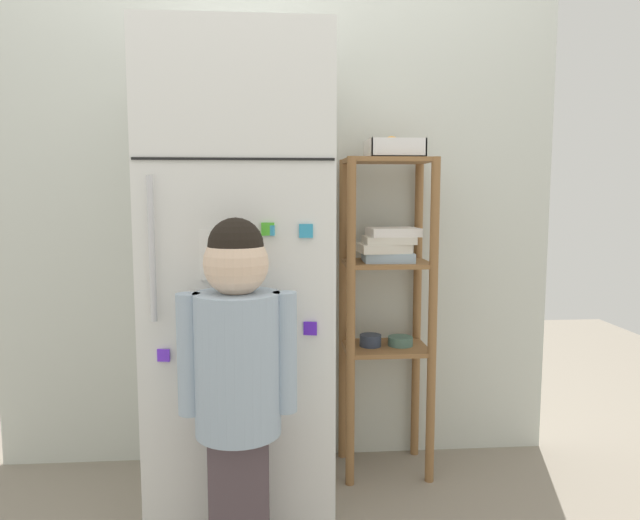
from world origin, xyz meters
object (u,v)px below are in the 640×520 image
at_px(child_standing, 238,363).
at_px(fruit_bin, 395,149).
at_px(refrigerator, 242,278).
at_px(pantry_shelf_unit, 387,283).

relative_size(child_standing, fruit_bin, 5.06).
distance_m(refrigerator, fruit_bin, 0.81).
bearing_deg(refrigerator, pantry_shelf_unit, 17.17).
bearing_deg(child_standing, fruit_bin, 47.51).
bearing_deg(pantry_shelf_unit, refrigerator, -162.83).
distance_m(child_standing, pantry_shelf_unit, 0.88).
xyz_separation_m(refrigerator, pantry_shelf_unit, (0.59, 0.18, -0.05)).
bearing_deg(fruit_bin, refrigerator, -162.35).
height_order(refrigerator, child_standing, refrigerator).
bearing_deg(pantry_shelf_unit, fruit_bin, 26.60).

